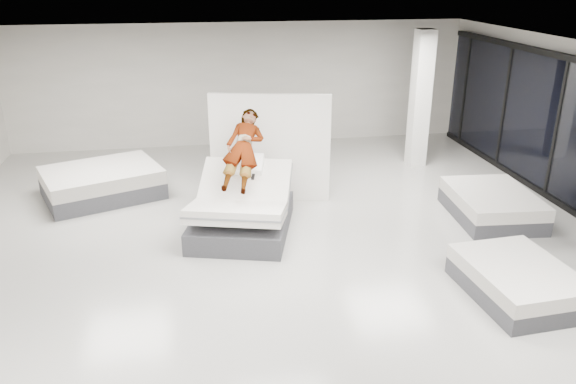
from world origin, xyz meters
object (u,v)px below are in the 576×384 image
at_px(flat_bed_right_far, 492,205).
at_px(column, 420,99).
at_px(person, 244,158).
at_px(divider_panel, 270,148).
at_px(flat_bed_left_far, 102,183).
at_px(hero_bed, 242,211).
at_px(remote, 253,177).
at_px(flat_bed_right_near, 518,281).

distance_m(flat_bed_right_far, column, 3.55).
bearing_deg(flat_bed_right_far, column, 94.02).
bearing_deg(person, divider_panel, 76.87).
bearing_deg(flat_bed_left_far, hero_bed, -38.80).
xyz_separation_m(remote, column, (4.32, 3.20, 0.52)).
distance_m(hero_bed, remote, 0.71).
distance_m(person, flat_bed_right_far, 4.81).
xyz_separation_m(flat_bed_right_near, flat_bed_left_far, (-6.44, 5.02, 0.07)).
bearing_deg(hero_bed, remote, -25.81).
relative_size(hero_bed, person, 1.45).
height_order(flat_bed_left_far, column, column).
xyz_separation_m(flat_bed_right_far, column, (-0.23, 3.28, 1.34)).
xyz_separation_m(flat_bed_left_far, column, (7.24, 0.91, 1.29)).
relative_size(hero_bed, remote, 18.15).
distance_m(hero_bed, divider_panel, 1.77).
bearing_deg(flat_bed_right_near, flat_bed_right_far, 68.84).
distance_m(remote, flat_bed_right_far, 4.63).
height_order(hero_bed, person, person).
xyz_separation_m(divider_panel, column, (3.80, 1.63, 0.50)).
height_order(hero_bed, column, column).
xyz_separation_m(flat_bed_right_far, flat_bed_right_near, (-1.03, -2.66, -0.02)).
xyz_separation_m(person, flat_bed_left_far, (-2.80, 1.89, -0.99)).
relative_size(divider_panel, flat_bed_left_far, 0.89).
xyz_separation_m(hero_bed, divider_panel, (0.72, 1.47, 0.69)).
relative_size(flat_bed_right_far, flat_bed_left_far, 0.74).
bearing_deg(person, hero_bed, -90.00).
distance_m(remote, column, 5.40).
relative_size(divider_panel, flat_bed_right_far, 1.21).
height_order(person, divider_panel, divider_panel).
distance_m(person, divider_panel, 1.34).
distance_m(flat_bed_right_near, column, 6.14).
distance_m(divider_panel, flat_bed_right_far, 4.44).
bearing_deg(divider_panel, remote, -95.60).
xyz_separation_m(person, remote, (0.12, -0.40, -0.22)).
xyz_separation_m(divider_panel, flat_bed_right_near, (3.00, -4.30, -0.86)).
xyz_separation_m(divider_panel, flat_bed_left_far, (-3.44, 0.72, -0.79)).
relative_size(person, flat_bed_left_far, 0.65).
bearing_deg(divider_panel, flat_bed_right_far, -9.46).
relative_size(flat_bed_left_far, column, 0.85).
bearing_deg(flat_bed_left_far, column, 7.20).
distance_m(divider_panel, flat_bed_left_far, 3.60).
height_order(hero_bed, flat_bed_right_near, hero_bed).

